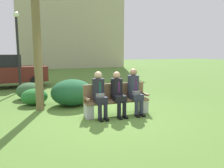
% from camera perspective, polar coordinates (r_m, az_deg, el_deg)
% --- Properties ---
extents(ground_plane, '(80.00, 80.00, 0.00)m').
position_cam_1_polar(ground_plane, '(6.40, -0.03, -8.11)').
color(ground_plane, '#527930').
extents(park_bench, '(1.90, 0.44, 0.90)m').
position_cam_1_polar(park_bench, '(6.39, 1.10, -4.22)').
color(park_bench, brown).
rests_on(park_bench, ground).
extents(seated_man_left, '(0.34, 0.72, 1.29)m').
position_cam_1_polar(seated_man_left, '(6.03, -3.34, -2.16)').
color(seated_man_left, '#23232D').
rests_on(seated_man_left, ground).
extents(seated_man_middle, '(0.34, 0.72, 1.26)m').
position_cam_1_polar(seated_man_middle, '(6.22, 1.54, -1.90)').
color(seated_man_middle, black).
rests_on(seated_man_middle, ground).
extents(seated_man_right, '(0.34, 0.72, 1.33)m').
position_cam_1_polar(seated_man_right, '(6.44, 5.94, -1.31)').
color(seated_man_right, '#2D3342').
rests_on(seated_man_right, ground).
extents(shrub_near_bench, '(1.43, 1.31, 0.90)m').
position_cam_1_polar(shrub_near_bench, '(7.56, -10.38, -2.18)').
color(shrub_near_bench, '#1E542F').
rests_on(shrub_near_bench, ground).
extents(shrub_mid_lawn, '(1.01, 0.93, 0.63)m').
position_cam_1_polar(shrub_mid_lawn, '(9.07, -20.71, -1.66)').
color(shrub_mid_lawn, '#365A34').
rests_on(shrub_mid_lawn, ground).
extents(shrub_far_lawn, '(0.89, 0.82, 0.56)m').
position_cam_1_polar(shrub_far_lawn, '(8.03, -19.65, -3.14)').
color(shrub_far_lawn, '#27702E').
rests_on(shrub_far_lawn, ground).
extents(parked_car_near, '(3.99, 1.90, 1.68)m').
position_cam_1_polar(parked_car_near, '(12.24, -26.10, 2.98)').
color(parked_car_near, '#591E19').
rests_on(parked_car_near, ground).
extents(street_lamp, '(0.24, 0.24, 3.56)m').
position_cam_1_polar(street_lamp, '(10.74, -23.46, 9.68)').
color(street_lamp, black).
rests_on(street_lamp, ground).
extents(building_backdrop, '(12.20, 6.58, 12.62)m').
position_cam_1_polar(building_backdrop, '(27.63, -11.27, 17.72)').
color(building_backdrop, '#B6AF8A').
rests_on(building_backdrop, ground).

